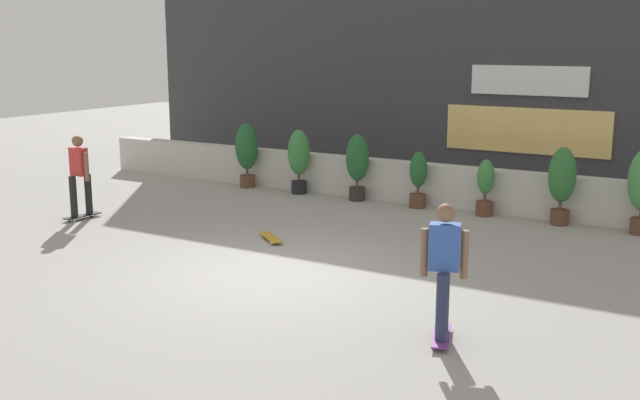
# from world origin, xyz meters

# --- Properties ---
(ground_plane) EXTENTS (48.00, 48.00, 0.00)m
(ground_plane) POSITION_xyz_m (0.00, 0.00, 0.00)
(ground_plane) COLOR #9E9B96
(planter_wall) EXTENTS (18.00, 0.40, 0.90)m
(planter_wall) POSITION_xyz_m (0.00, 6.00, 0.45)
(planter_wall) COLOR beige
(planter_wall) RESTS_ON ground
(building_backdrop) EXTENTS (20.00, 2.08, 6.50)m
(building_backdrop) POSITION_xyz_m (0.00, 10.00, 3.25)
(building_backdrop) COLOR #38383D
(building_backdrop) RESTS_ON ground
(potted_plant_0) EXTENTS (0.55, 0.55, 1.57)m
(potted_plant_0) POSITION_xyz_m (-4.47, 5.55, 0.92)
(potted_plant_0) COLOR brown
(potted_plant_0) RESTS_ON ground
(potted_plant_1) EXTENTS (0.52, 0.52, 1.51)m
(potted_plant_1) POSITION_xyz_m (-2.98, 5.55, 0.88)
(potted_plant_1) COLOR black
(potted_plant_1) RESTS_ON ground
(potted_plant_2) EXTENTS (0.51, 0.51, 1.50)m
(potted_plant_2) POSITION_xyz_m (-1.43, 5.55, 0.87)
(potted_plant_2) COLOR #2D2823
(potted_plant_2) RESTS_ON ground
(potted_plant_3) EXTENTS (0.38, 0.38, 1.22)m
(potted_plant_3) POSITION_xyz_m (0.05, 5.55, 0.66)
(potted_plant_3) COLOR brown
(potted_plant_3) RESTS_ON ground
(potted_plant_4) EXTENTS (0.36, 0.36, 1.17)m
(potted_plant_4) POSITION_xyz_m (1.54, 5.55, 0.61)
(potted_plant_4) COLOR brown
(potted_plant_4) RESTS_ON ground
(potted_plant_5) EXTENTS (0.53, 0.53, 1.53)m
(potted_plant_5) POSITION_xyz_m (3.06, 5.55, 0.89)
(potted_plant_5) COLOR brown
(potted_plant_5) RESTS_ON ground
(skater_by_wall_left) EXTENTS (0.56, 0.82, 1.70)m
(skater_by_wall_left) POSITION_xyz_m (-5.37, 1.11, 0.94)
(skater_by_wall_left) COLOR black
(skater_by_wall_left) RESTS_ON ground
(skater_far_left) EXTENTS (0.54, 0.82, 1.70)m
(skater_far_left) POSITION_xyz_m (3.28, -1.16, 0.94)
(skater_far_left) COLOR #72338C
(skater_far_left) RESTS_ON ground
(skateboard_near_camera) EXTENTS (0.75, 0.65, 0.08)m
(skateboard_near_camera) POSITION_xyz_m (-1.12, 1.65, 0.06)
(skateboard_near_camera) COLOR #BF8C26
(skateboard_near_camera) RESTS_ON ground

